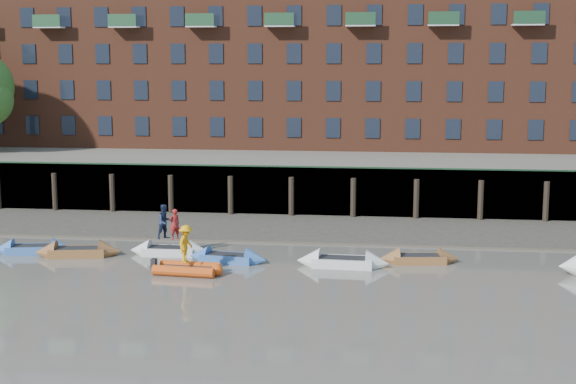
% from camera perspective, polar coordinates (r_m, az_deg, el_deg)
% --- Properties ---
extents(ground, '(220.00, 220.00, 0.00)m').
position_cam_1_polar(ground, '(31.63, -8.09, -9.07)').
color(ground, '#635D54').
rests_on(ground, ground).
extents(foreshore, '(110.00, 8.00, 0.50)m').
position_cam_1_polar(foreshore, '(48.67, -2.62, -2.55)').
color(foreshore, '#3D382F').
rests_on(foreshore, ground).
extents(mud_band, '(110.00, 1.60, 0.10)m').
position_cam_1_polar(mud_band, '(45.39, -3.33, -3.40)').
color(mud_band, '#4C4336').
rests_on(mud_band, ground).
extents(river_wall, '(110.00, 1.23, 3.30)m').
position_cam_1_polar(river_wall, '(52.64, -1.85, 0.11)').
color(river_wall, '#2D2A26').
rests_on(river_wall, ground).
extents(bank_terrace, '(110.00, 28.00, 3.20)m').
position_cam_1_polar(bank_terrace, '(66.00, -0.04, 1.94)').
color(bank_terrace, '#5E594D').
rests_on(bank_terrace, ground).
extents(apartment_terrace, '(80.60, 15.56, 20.98)m').
position_cam_1_polar(apartment_terrace, '(66.54, 0.06, 11.69)').
color(apartment_terrace, brown).
rests_on(apartment_terrace, bank_terrace).
extents(rowboat_1, '(4.22, 1.98, 1.18)m').
position_cam_1_polar(rowboat_1, '(44.21, -17.68, -3.89)').
color(rowboat_1, '#3865AF').
rests_on(rowboat_1, ground).
extents(rowboat_2, '(4.56, 2.05, 1.28)m').
position_cam_1_polar(rowboat_2, '(42.83, -14.71, -4.14)').
color(rowboat_2, brown).
rests_on(rowboat_2, ground).
extents(rowboat_3, '(4.20, 1.25, 1.22)m').
position_cam_1_polar(rowboat_3, '(42.15, -8.42, -4.17)').
color(rowboat_3, silver).
rests_on(rowboat_3, ground).
extents(rowboat_4, '(4.17, 1.70, 1.17)m').
position_cam_1_polar(rowboat_4, '(40.35, -4.32, -4.70)').
color(rowboat_4, '#3865AF').
rests_on(rowboat_4, ground).
extents(rowboat_5, '(4.60, 1.52, 1.32)m').
position_cam_1_polar(rowboat_5, '(39.42, 3.91, -4.99)').
color(rowboat_5, silver).
rests_on(rowboat_5, ground).
extents(rowboat_6, '(4.13, 1.66, 1.16)m').
position_cam_1_polar(rowboat_6, '(40.60, 9.30, -4.71)').
color(rowboat_6, brown).
rests_on(rowboat_6, ground).
extents(rib_tender, '(3.31, 1.79, 0.56)m').
position_cam_1_polar(rib_tender, '(38.29, -7.01, -5.44)').
color(rib_tender, '#CC4710').
rests_on(rib_tender, ground).
extents(person_rower_a, '(0.69, 0.68, 1.60)m').
position_cam_1_polar(person_rower_a, '(41.87, -8.07, -2.28)').
color(person_rower_a, maroon).
rests_on(person_rower_a, rowboat_3).
extents(person_rower_b, '(1.11, 1.11, 1.82)m').
position_cam_1_polar(person_rower_b, '(42.04, -8.75, -2.10)').
color(person_rower_b, '#19233F').
rests_on(person_rower_b, rowboat_3).
extents(person_rib_crew, '(0.85, 1.26, 1.81)m').
position_cam_1_polar(person_rib_crew, '(38.10, -7.27, -3.69)').
color(person_rib_crew, orange).
rests_on(person_rib_crew, rib_tender).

